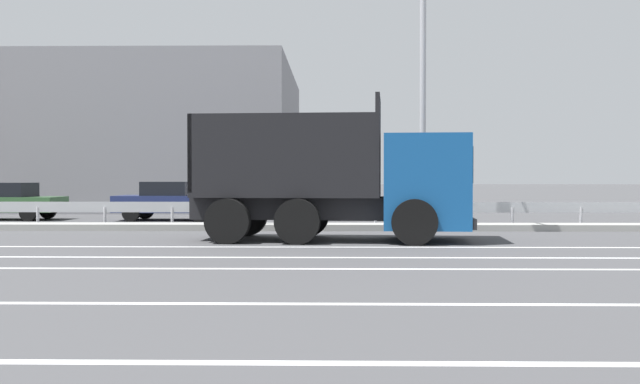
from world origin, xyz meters
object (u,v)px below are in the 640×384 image
object	(u,v)px
dump_truck	(366,187)
parked_car_4	(338,201)
parked_car_3	(170,201)
median_road_sign	(256,184)
street_lamp_1	(424,65)
parked_car_2	(5,201)

from	to	relation	value
dump_truck	parked_car_4	distance (m)	9.16
parked_car_3	dump_truck	bearing A→B (deg)	39.53
median_road_sign	parked_car_4	distance (m)	5.99
dump_truck	median_road_sign	distance (m)	4.76
street_lamp_1	parked_car_2	xyz separation A→B (m)	(-14.41, 5.37, -4.04)
dump_truck	median_road_sign	world-z (taller)	dump_truck
dump_truck	median_road_sign	xyz separation A→B (m)	(-3.02, 3.68, 0.05)
street_lamp_1	dump_truck	bearing A→B (deg)	-118.21
dump_truck	street_lamp_1	distance (m)	5.11
median_road_sign	parked_car_2	size ratio (longest dim) A/B	0.59
street_lamp_1	parked_car_2	distance (m)	15.90
dump_truck	median_road_sign	bearing A→B (deg)	-136.37
parked_car_3	parked_car_4	world-z (taller)	parked_car_3
street_lamp_1	parked_car_2	world-z (taller)	street_lamp_1
dump_truck	parked_car_3	world-z (taller)	dump_truck
median_road_sign	street_lamp_1	size ratio (longest dim) A/B	0.29
median_road_sign	parked_car_3	size ratio (longest dim) A/B	0.64
parked_car_4	street_lamp_1	bearing A→B (deg)	24.10
dump_truck	parked_car_2	bearing A→B (deg)	-120.40
median_road_sign	parked_car_2	bearing A→B (deg)	152.34
median_road_sign	street_lamp_1	bearing A→B (deg)	-4.07
median_road_sign	parked_car_3	world-z (taller)	median_road_sign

